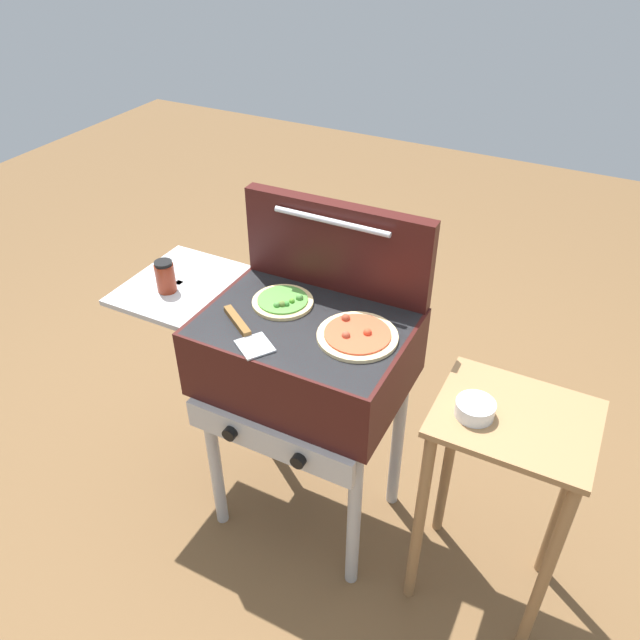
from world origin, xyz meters
name	(u,v)px	position (x,y,z in m)	size (l,w,h in m)	color
ground_plane	(309,508)	(0.00, 0.00, 0.00)	(8.00, 8.00, 0.00)	brown
grill	(302,357)	(-0.01, 0.00, 0.76)	(0.96, 0.53, 0.90)	#38110F
grill_lid_open	(337,247)	(0.00, 0.21, 1.05)	(0.63, 0.09, 0.30)	#38110F
pizza_pepperoni	(357,335)	(0.18, 0.00, 0.91)	(0.24, 0.24, 0.04)	beige
pizza_veggie	(283,301)	(-0.11, 0.05, 0.91)	(0.19, 0.19, 0.03)	#E0C17F
sauce_jar	(165,277)	(-0.48, -0.06, 0.95)	(0.06, 0.06, 0.11)	maroon
spatula	(244,331)	(-0.13, -0.14, 0.91)	(0.25, 0.19, 0.02)	#B7BABF
prep_table	(502,472)	(0.66, 0.00, 0.56)	(0.44, 0.36, 0.79)	olive
topping_bowl_near	(475,409)	(0.55, -0.05, 0.82)	(0.11, 0.11, 0.04)	silver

